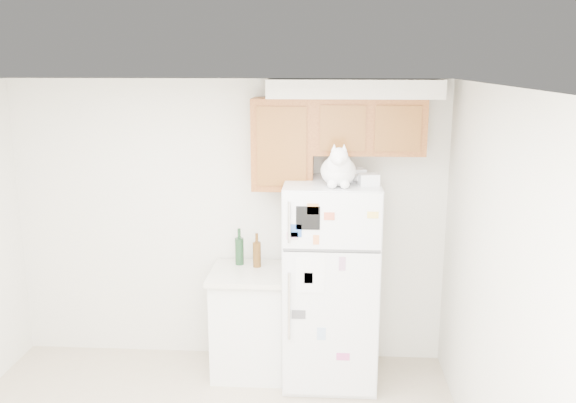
# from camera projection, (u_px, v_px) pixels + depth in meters

# --- Properties ---
(room_shell) EXTENTS (3.84, 4.04, 2.52)m
(room_shell) POSITION_uv_depth(u_px,v_px,m) (200.00, 230.00, 3.58)
(room_shell) COLOR beige
(room_shell) RESTS_ON ground_plane
(refrigerator) EXTENTS (0.76, 0.78, 1.70)m
(refrigerator) POSITION_uv_depth(u_px,v_px,m) (331.00, 283.00, 5.04)
(refrigerator) COLOR silver
(refrigerator) RESTS_ON ground_plane
(base_counter) EXTENTS (0.64, 0.64, 0.92)m
(base_counter) POSITION_uv_depth(u_px,v_px,m) (250.00, 321.00, 5.24)
(base_counter) COLOR white
(base_counter) RESTS_ON ground_plane
(cat) EXTENTS (0.34, 0.49, 0.35)m
(cat) POSITION_uv_depth(u_px,v_px,m) (339.00, 169.00, 4.68)
(cat) COLOR white
(cat) RESTS_ON refrigerator
(storage_box_back) EXTENTS (0.21, 0.18, 0.10)m
(storage_box_back) POSITION_uv_depth(u_px,v_px,m) (353.00, 175.00, 4.87)
(storage_box_back) COLOR white
(storage_box_back) RESTS_ON refrigerator
(storage_box_front) EXTENTS (0.17, 0.14, 0.09)m
(storage_box_front) POSITION_uv_depth(u_px,v_px,m) (369.00, 180.00, 4.71)
(storage_box_front) COLOR white
(storage_box_front) RESTS_ON refrigerator
(bottle_green) EXTENTS (0.07, 0.07, 0.32)m
(bottle_green) POSITION_uv_depth(u_px,v_px,m) (239.00, 247.00, 5.25)
(bottle_green) COLOR #19381E
(bottle_green) RESTS_ON base_counter
(bottle_amber) EXTENTS (0.07, 0.07, 0.30)m
(bottle_amber) POSITION_uv_depth(u_px,v_px,m) (257.00, 250.00, 5.19)
(bottle_amber) COLOR #593814
(bottle_amber) RESTS_ON base_counter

